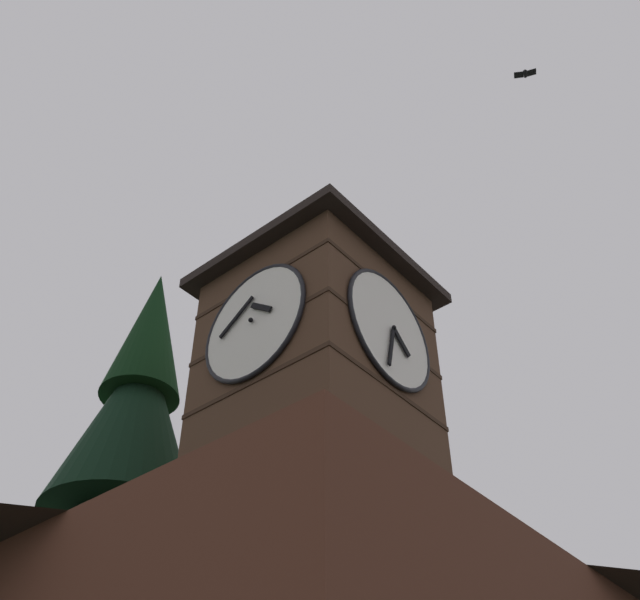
{
  "coord_description": "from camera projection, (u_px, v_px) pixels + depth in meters",
  "views": [
    {
      "loc": [
        10.6,
        7.54,
        1.49
      ],
      "look_at": [
        0.02,
        -1.38,
        13.36
      ],
      "focal_mm": 43.16,
      "sensor_mm": 36.0,
      "label": 1
    }
  ],
  "objects": [
    {
      "name": "pine_tree_behind",
      "position": [
        104.0,
        589.0,
        16.72
      ],
      "size": [
        6.9,
        6.9,
        16.85
      ],
      "color": "#473323",
      "rests_on": "ground_plane"
    },
    {
      "name": "flying_bird_high",
      "position": [
        525.0,
        74.0,
        22.75
      ],
      "size": [
        0.47,
        0.66,
        0.16
      ],
      "color": "black"
    },
    {
      "name": "clock_tower",
      "position": [
        317.0,
        388.0,
        16.23
      ],
      "size": [
        4.53,
        4.53,
        9.72
      ],
      "color": "#4C3323",
      "rests_on": "building_main"
    }
  ]
}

